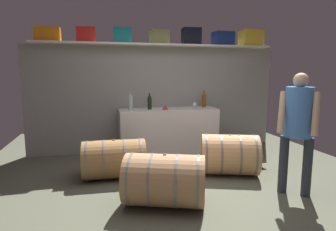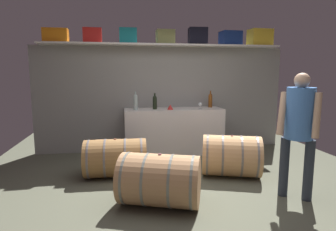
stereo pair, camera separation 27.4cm
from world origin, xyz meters
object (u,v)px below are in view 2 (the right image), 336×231
(toolcase_orange, at_px, (56,35))
(wine_bottle_clear, at_px, (136,102))
(toolcase_teal, at_px, (128,36))
(toolcase_olive, at_px, (165,37))
(winemaker_pouring, at_px, (299,123))
(wine_bottle_dark, at_px, (155,102))
(wine_barrel_near, at_px, (160,180))
(toolcase_yellow, at_px, (260,38))
(work_cabinet, at_px, (174,131))
(toolcase_red, at_px, (93,36))
(toolcase_navy, at_px, (230,38))
(wine_barrel_far, at_px, (231,156))
(wine_bottle_amber, at_px, (210,100))
(wine_glass, at_px, (200,105))
(toolcase_black, at_px, (198,36))
(red_funnel, at_px, (170,107))
(wine_barrel_flank, at_px, (116,158))

(toolcase_orange, xyz_separation_m, wine_bottle_clear, (1.36, -0.22, -1.16))
(toolcase_teal, relative_size, toolcase_olive, 0.95)
(winemaker_pouring, bearing_deg, wine_bottle_dark, -17.19)
(wine_barrel_near, bearing_deg, toolcase_orange, 142.96)
(wine_bottle_dark, bearing_deg, toolcase_yellow, 5.11)
(work_cabinet, xyz_separation_m, wine_bottle_dark, (-0.35, -0.00, 0.56))
(toolcase_red, height_order, toolcase_olive, toolcase_red)
(toolcase_navy, relative_size, work_cabinet, 0.20)
(toolcase_teal, height_order, wine_bottle_dark, toolcase_teal)
(wine_barrel_far, bearing_deg, wine_bottle_clear, 153.66)
(wine_bottle_amber, height_order, wine_glass, wine_bottle_amber)
(wine_bottle_amber, xyz_separation_m, wine_barrel_near, (-1.31, -2.24, -0.68))
(work_cabinet, bearing_deg, toolcase_navy, 9.34)
(toolcase_yellow, distance_m, wine_barrel_near, 3.79)
(toolcase_olive, bearing_deg, winemaker_pouring, -62.90)
(toolcase_black, relative_size, wine_bottle_dark, 1.16)
(wine_bottle_amber, relative_size, red_funnel, 2.93)
(toolcase_teal, distance_m, toolcase_navy, 1.96)
(wine_glass, bearing_deg, toolcase_black, 86.73)
(toolcase_navy, xyz_separation_m, wine_bottle_dark, (-1.50, -0.19, -1.19))
(wine_bottle_amber, relative_size, wine_barrel_flank, 0.36)
(wine_bottle_clear, relative_size, wine_barrel_far, 0.34)
(work_cabinet, bearing_deg, toolcase_black, 20.84)
(work_cabinet, bearing_deg, wine_bottle_clear, -177.48)
(toolcase_teal, xyz_separation_m, toolcase_navy, (1.96, 0.00, -0.00))
(wine_barrel_near, bearing_deg, work_cabinet, 95.19)
(wine_bottle_dark, bearing_deg, toolcase_teal, 157.56)
(toolcase_orange, xyz_separation_m, wine_bottle_dark, (1.71, -0.19, -1.18))
(toolcase_orange, distance_m, work_cabinet, 2.70)
(toolcase_yellow, bearing_deg, toolcase_olive, 177.21)
(winemaker_pouring, bearing_deg, toolcase_yellow, -65.97)
(toolcase_orange, height_order, wine_glass, toolcase_orange)
(wine_bottle_amber, relative_size, wine_barrel_near, 0.31)
(winemaker_pouring, bearing_deg, work_cabinet, -24.13)
(toolcase_navy, xyz_separation_m, winemaker_pouring, (-0.06, -2.40, -1.24))
(toolcase_teal, distance_m, toolcase_yellow, 2.57)
(toolcase_black, relative_size, red_funnel, 3.12)
(toolcase_red, relative_size, wine_barrel_flank, 0.36)
(wine_bottle_amber, bearing_deg, toolcase_red, 177.90)
(work_cabinet, distance_m, wine_barrel_flank, 1.55)
(toolcase_teal, distance_m, wine_bottle_amber, 1.96)
(toolcase_yellow, distance_m, work_cabinet, 2.50)
(winemaker_pouring, bearing_deg, wine_bottle_clear, -10.80)
(work_cabinet, bearing_deg, toolcase_red, 172.54)
(red_funnel, xyz_separation_m, wine_barrel_flank, (-0.99, -1.00, -0.61))
(wine_glass, bearing_deg, wine_barrel_far, -83.91)
(winemaker_pouring, bearing_deg, wine_barrel_flank, 12.70)
(work_cabinet, bearing_deg, wine_glass, -14.32)
(wine_bottle_amber, distance_m, wine_barrel_near, 2.68)
(toolcase_yellow, distance_m, wine_bottle_dark, 2.44)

